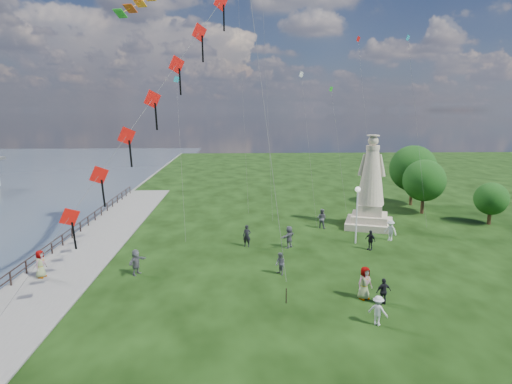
{
  "coord_description": "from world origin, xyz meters",
  "views": [
    {
      "loc": [
        -2.19,
        -19.57,
        10.78
      ],
      "look_at": [
        -1.0,
        8.0,
        5.5
      ],
      "focal_mm": 30.0,
      "sensor_mm": 36.0,
      "label": 1
    }
  ],
  "objects_px": {
    "person_5": "(136,262)",
    "person_6": "(247,236)",
    "person_3": "(384,291)",
    "statue": "(371,193)",
    "person_2": "(378,310)",
    "person_11": "(289,237)",
    "person_8": "(390,230)",
    "person_1": "(280,264)",
    "person_4": "(365,283)",
    "person_10": "(41,265)",
    "person_9": "(370,240)",
    "lamppost": "(357,203)",
    "person_7": "(322,218)"
  },
  "relations": [
    {
      "from": "person_7",
      "to": "person_11",
      "type": "height_order",
      "value": "person_7"
    },
    {
      "from": "person_8",
      "to": "person_10",
      "type": "distance_m",
      "value": 26.59
    },
    {
      "from": "person_3",
      "to": "person_8",
      "type": "distance_m",
      "value": 12.76
    },
    {
      "from": "statue",
      "to": "person_9",
      "type": "distance_m",
      "value": 7.41
    },
    {
      "from": "person_5",
      "to": "person_11",
      "type": "height_order",
      "value": "person_11"
    },
    {
      "from": "person_9",
      "to": "person_2",
      "type": "bearing_deg",
      "value": -50.64
    },
    {
      "from": "person_2",
      "to": "person_7",
      "type": "distance_m",
      "value": 18.32
    },
    {
      "from": "person_1",
      "to": "person_9",
      "type": "distance_m",
      "value": 9.0
    },
    {
      "from": "person_2",
      "to": "person_7",
      "type": "bearing_deg",
      "value": -55.67
    },
    {
      "from": "person_2",
      "to": "person_11",
      "type": "relative_size",
      "value": 0.87
    },
    {
      "from": "person_8",
      "to": "person_11",
      "type": "distance_m",
      "value": 8.87
    },
    {
      "from": "person_3",
      "to": "person_11",
      "type": "distance_m",
      "value": 11.14
    },
    {
      "from": "person_2",
      "to": "person_10",
      "type": "xyz_separation_m",
      "value": [
        -19.88,
        6.93,
        0.13
      ]
    },
    {
      "from": "person_6",
      "to": "person_10",
      "type": "height_order",
      "value": "person_10"
    },
    {
      "from": "person_8",
      "to": "person_10",
      "type": "xyz_separation_m",
      "value": [
        -25.58,
        -7.25,
        0.03
      ]
    },
    {
      "from": "statue",
      "to": "person_8",
      "type": "height_order",
      "value": "statue"
    },
    {
      "from": "person_2",
      "to": "person_8",
      "type": "distance_m",
      "value": 15.29
    },
    {
      "from": "person_11",
      "to": "person_10",
      "type": "bearing_deg",
      "value": -30.83
    },
    {
      "from": "person_1",
      "to": "person_11",
      "type": "distance_m",
      "value": 5.82
    },
    {
      "from": "statue",
      "to": "person_1",
      "type": "height_order",
      "value": "statue"
    },
    {
      "from": "person_3",
      "to": "person_6",
      "type": "relative_size",
      "value": 0.87
    },
    {
      "from": "person_3",
      "to": "person_7",
      "type": "xyz_separation_m",
      "value": [
        -0.38,
        16.01,
        0.14
      ]
    },
    {
      "from": "statue",
      "to": "person_2",
      "type": "relative_size",
      "value": 5.51
    },
    {
      "from": "person_9",
      "to": "person_1",
      "type": "bearing_deg",
      "value": -92.45
    },
    {
      "from": "lamppost",
      "to": "person_1",
      "type": "xyz_separation_m",
      "value": [
        -6.89,
        -6.57,
        -2.66
      ]
    },
    {
      "from": "statue",
      "to": "person_2",
      "type": "xyz_separation_m",
      "value": [
        -5.25,
        -18.54,
        -2.47
      ]
    },
    {
      "from": "statue",
      "to": "person_6",
      "type": "xyz_separation_m",
      "value": [
        -11.63,
        -5.46,
        -2.36
      ]
    },
    {
      "from": "person_4",
      "to": "person_3",
      "type": "bearing_deg",
      "value": -64.12
    },
    {
      "from": "person_5",
      "to": "person_3",
      "type": "bearing_deg",
      "value": -82.73
    },
    {
      "from": "person_8",
      "to": "statue",
      "type": "bearing_deg",
      "value": 146.41
    },
    {
      "from": "person_8",
      "to": "person_10",
      "type": "bearing_deg",
      "value": -113.72
    },
    {
      "from": "statue",
      "to": "person_9",
      "type": "bearing_deg",
      "value": -87.32
    },
    {
      "from": "person_3",
      "to": "person_1",
      "type": "bearing_deg",
      "value": -53.96
    },
    {
      "from": "person_2",
      "to": "person_3",
      "type": "relative_size",
      "value": 1.01
    },
    {
      "from": "person_1",
      "to": "person_4",
      "type": "relative_size",
      "value": 0.78
    },
    {
      "from": "person_5",
      "to": "person_6",
      "type": "relative_size",
      "value": 0.98
    },
    {
      "from": "statue",
      "to": "person_6",
      "type": "height_order",
      "value": "statue"
    },
    {
      "from": "lamppost",
      "to": "person_7",
      "type": "bearing_deg",
      "value": 111.67
    },
    {
      "from": "person_4",
      "to": "person_2",
      "type": "bearing_deg",
      "value": -116.54
    },
    {
      "from": "person_2",
      "to": "person_3",
      "type": "height_order",
      "value": "person_2"
    },
    {
      "from": "person_7",
      "to": "statue",
      "type": "bearing_deg",
      "value": -145.01
    },
    {
      "from": "person_5",
      "to": "person_10",
      "type": "xyz_separation_m",
      "value": [
        -6.01,
        -0.49,
        0.04
      ]
    },
    {
      "from": "lamppost",
      "to": "person_4",
      "type": "bearing_deg",
      "value": -102.81
    },
    {
      "from": "person_1",
      "to": "person_4",
      "type": "height_order",
      "value": "person_4"
    },
    {
      "from": "lamppost",
      "to": "person_6",
      "type": "height_order",
      "value": "lamppost"
    },
    {
      "from": "lamppost",
      "to": "person_8",
      "type": "distance_m",
      "value": 4.07
    },
    {
      "from": "person_1",
      "to": "person_5",
      "type": "height_order",
      "value": "person_5"
    },
    {
      "from": "person_4",
      "to": "person_5",
      "type": "relative_size",
      "value": 1.12
    },
    {
      "from": "person_3",
      "to": "person_6",
      "type": "xyz_separation_m",
      "value": [
        -7.45,
        10.79,
        0.11
      ]
    },
    {
      "from": "person_6",
      "to": "person_7",
      "type": "bearing_deg",
      "value": 49.0
    }
  ]
}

